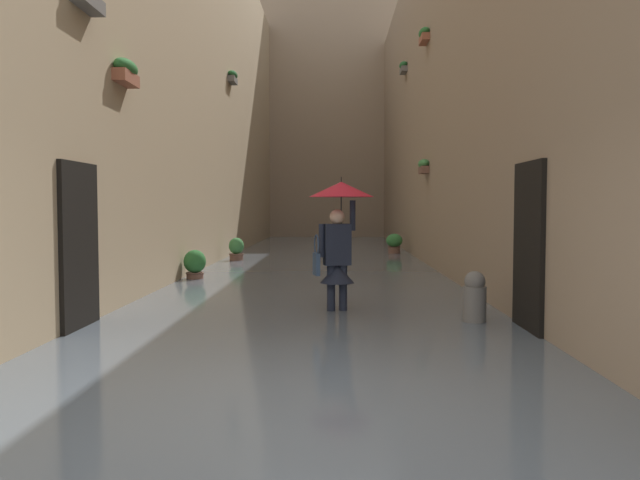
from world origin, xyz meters
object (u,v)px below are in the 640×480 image
at_px(person_wading, 339,223).
at_px(potted_plant_near_right, 195,266).
at_px(potted_plant_mid_left, 394,244).
at_px(potted_plant_mid_right, 236,251).
at_px(mooring_bollard, 475,302).

xyz_separation_m(person_wading, potted_plant_near_right, (3.00, -4.04, -1.00)).
relative_size(person_wading, potted_plant_mid_left, 2.72).
height_order(person_wading, potted_plant_mid_right, person_wading).
distance_m(potted_plant_near_right, mooring_bollard, 6.84).
bearing_deg(potted_plant_mid_right, potted_plant_mid_left, -150.02).
bearing_deg(mooring_bollard, potted_plant_mid_left, -90.32).
bearing_deg(potted_plant_mid_left, person_wading, 80.68).
height_order(person_wading, potted_plant_near_right, person_wading).
distance_m(potted_plant_near_right, potted_plant_mid_right, 4.55).
relative_size(person_wading, potted_plant_near_right, 2.82).
bearing_deg(mooring_bollard, person_wading, -25.43).
bearing_deg(mooring_bollard, potted_plant_near_right, -45.58).
distance_m(person_wading, potted_plant_near_right, 5.13).
bearing_deg(potted_plant_mid_left, potted_plant_mid_right, 29.98).
distance_m(person_wading, potted_plant_mid_left, 11.47).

